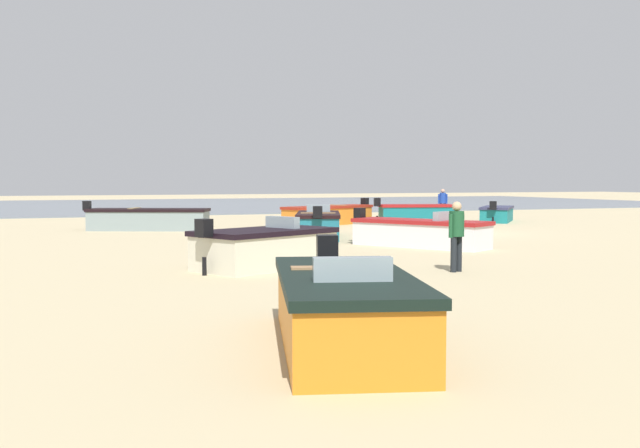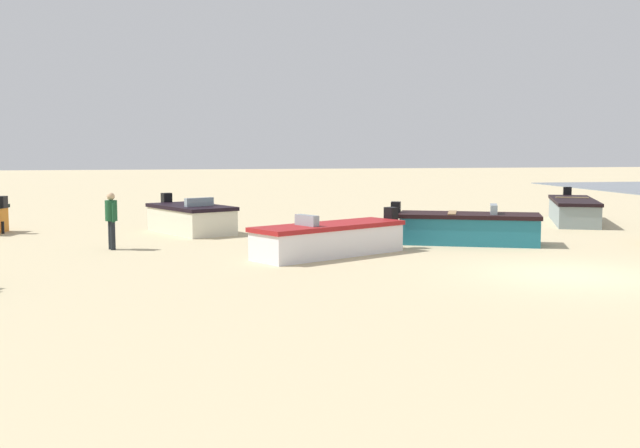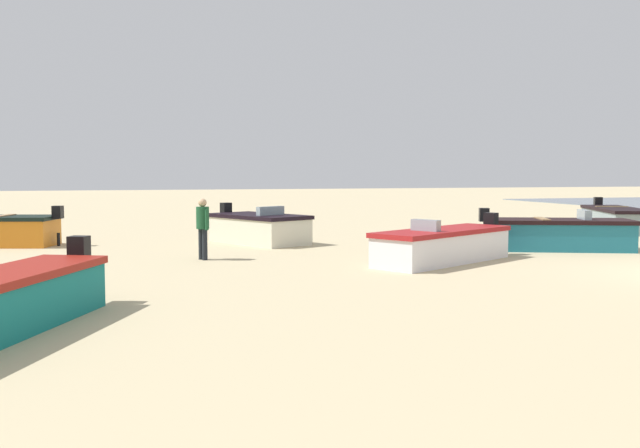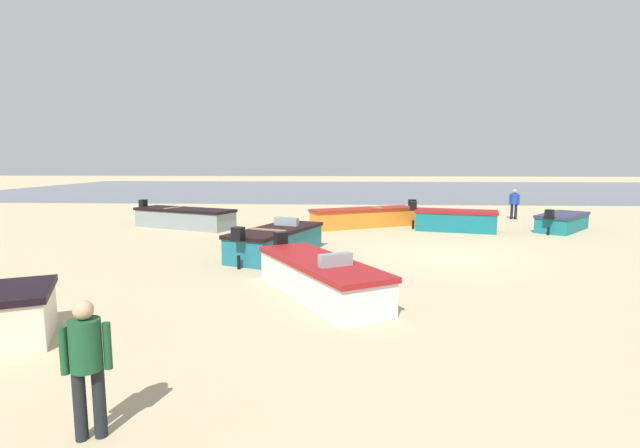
{
  "view_description": "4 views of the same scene",
  "coord_description": "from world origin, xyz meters",
  "views": [
    {
      "loc": [
        15.17,
        25.08,
        2.11
      ],
      "look_at": [
        5.35,
        -0.6,
        0.44
      ],
      "focal_mm": 40.78,
      "sensor_mm": 36.0,
      "label": 1
    },
    {
      "loc": [
        -16.17,
        8.71,
        2.95
      ],
      "look_at": [
        4.02,
        5.09,
        0.86
      ],
      "focal_mm": 43.52,
      "sensor_mm": 36.0,
      "label": 2
    },
    {
      "loc": [
        -12.41,
        12.82,
        2.32
      ],
      "look_at": [
        5.32,
        7.74,
        0.96
      ],
      "focal_mm": 39.81,
      "sensor_mm": 36.0,
      "label": 3
    },
    {
      "loc": [
        3.42,
        15.48,
        3.14
      ],
      "look_at": [
        4.32,
        -0.49,
        0.97
      ],
      "focal_mm": 26.26,
      "sensor_mm": 36.0,
      "label": 4
    }
  ],
  "objects": [
    {
      "name": "tidal_water",
      "position": [
        0.0,
        -36.0,
        0.03
      ],
      "size": [
        80.0,
        36.0,
        0.06
      ],
      "primitive_type": "cube",
      "color": "slate",
      "rests_on": "ground"
    },
    {
      "name": "boat_teal_0",
      "position": [
        -6.31,
        -6.0,
        0.4
      ],
      "size": [
        3.26,
        3.48,
        1.1
      ],
      "rotation": [
        0.0,
        0.0,
        2.44
      ],
      "color": "#177378",
      "rests_on": "ground"
    },
    {
      "name": "ground_plane",
      "position": [
        0.0,
        0.0,
        0.0
      ],
      "size": [
        160.0,
        160.0,
        0.0
      ],
      "primitive_type": "plane",
      "color": "tan"
    },
    {
      "name": "boat_orange_5",
      "position": [
        2.56,
        -6.72,
        0.46
      ],
      "size": [
        5.25,
        3.5,
        1.22
      ],
      "rotation": [
        0.0,
        0.0,
        5.19
      ],
      "color": "orange",
      "rests_on": "ground"
    },
    {
      "name": "beach_walker_foreground",
      "position": [
        6.3,
        10.67,
        0.95
      ],
      "size": [
        0.53,
        0.44,
        1.62
      ],
      "rotation": [
        0.0,
        0.0,
        0.38
      ],
      "color": "black",
      "rests_on": "ground"
    },
    {
      "name": "beach_walker_distant",
      "position": [
        -5.6,
        -10.12,
        0.95
      ],
      "size": [
        0.53,
        0.43,
        1.62
      ],
      "rotation": [
        0.0,
        0.0,
        5.95
      ],
      "color": "black",
      "rests_on": "ground"
    },
    {
      "name": "boat_grey_9",
      "position": [
        11.03,
        -5.96,
        0.47
      ],
      "size": [
        5.2,
        3.32,
        1.23
      ],
      "rotation": [
        0.0,
        0.0,
        1.18
      ],
      "color": "gray",
      "rests_on": "ground"
    },
    {
      "name": "boat_white_2",
      "position": [
        4.04,
        4.84,
        0.44
      ],
      "size": [
        3.43,
        4.54,
        1.18
      ],
      "rotation": [
        0.0,
        0.0,
        0.53
      ],
      "color": "silver",
      "rests_on": "ground"
    },
    {
      "name": "boat_teal_6",
      "position": [
        5.74,
        0.26,
        0.47
      ],
      "size": [
        2.95,
        4.45,
        1.24
      ],
      "rotation": [
        0.0,
        0.0,
        2.77
      ],
      "color": "#1D687C",
      "rests_on": "ground"
    },
    {
      "name": "boat_teal_3",
      "position": [
        -1.48,
        -5.62,
        0.48
      ],
      "size": [
        3.88,
        2.19,
        1.27
      ],
      "rotation": [
        0.0,
        0.0,
        1.31
      ],
      "color": "#146871",
      "rests_on": "ground"
    }
  ]
}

